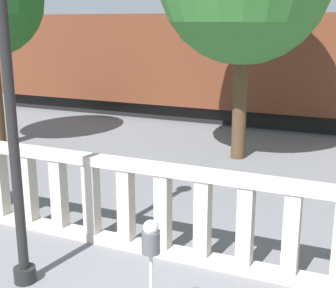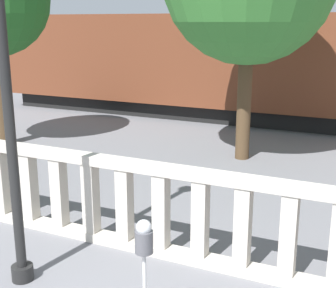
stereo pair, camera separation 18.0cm
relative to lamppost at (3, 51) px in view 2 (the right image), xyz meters
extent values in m
cube|color=#BCB5A8|center=(1.93, 1.36, -2.87)|extent=(14.05, 0.24, 0.14)
cube|color=#BCB5A8|center=(1.93, 1.36, -1.64)|extent=(14.05, 0.24, 0.14)
cube|color=#BCB5A8|center=(-1.62, 1.36, -2.25)|extent=(0.20, 0.20, 1.09)
cube|color=#BCB5A8|center=(-1.02, 1.36, -2.25)|extent=(0.20, 0.20, 1.09)
cube|color=#BCB5A8|center=(-0.43, 1.36, -2.25)|extent=(0.20, 0.20, 1.09)
cube|color=#BCB5A8|center=(0.16, 1.36, -2.25)|extent=(0.20, 0.20, 1.09)
cube|color=#BCB5A8|center=(0.75, 1.36, -2.25)|extent=(0.20, 0.20, 1.09)
cube|color=#BCB5A8|center=(1.34, 1.36, -2.25)|extent=(0.20, 0.20, 1.09)
cube|color=#BCB5A8|center=(1.93, 1.36, -2.25)|extent=(0.20, 0.20, 1.09)
cube|color=#BCB5A8|center=(2.52, 1.36, -2.25)|extent=(0.20, 0.20, 1.09)
cube|color=#BCB5A8|center=(3.12, 1.36, -2.25)|extent=(0.20, 0.20, 1.09)
cylinder|color=black|center=(0.00, 0.00, -2.84)|extent=(0.28, 0.28, 0.20)
cylinder|color=black|center=(0.00, 0.00, -0.25)|extent=(0.13, 0.13, 4.97)
cylinder|color=#4C4C51|center=(1.95, -0.28, -1.86)|extent=(0.19, 0.19, 0.24)
sphere|color=#B2B7BC|center=(1.95, -0.28, -1.70)|extent=(0.16, 0.16, 0.16)
cylinder|color=#4C3823|center=(-5.31, 5.20, -1.57)|extent=(0.42, 0.42, 2.73)
cylinder|color=#4C3823|center=(0.97, 6.65, -1.56)|extent=(0.34, 0.34, 2.76)
camera|label=1|loc=(3.87, -4.20, 0.32)|focal=50.00mm
camera|label=2|loc=(4.04, -4.12, 0.32)|focal=50.00mm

